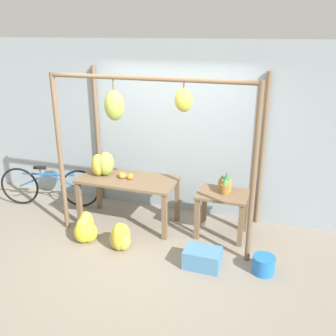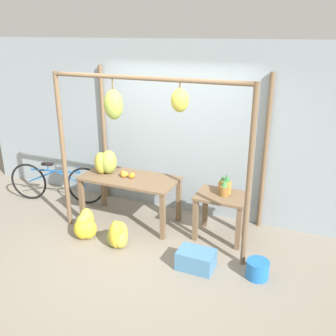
# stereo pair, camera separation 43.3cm
# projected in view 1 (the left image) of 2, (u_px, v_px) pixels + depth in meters

# --- Properties ---
(ground_plane) EXTENTS (20.00, 20.00, 0.00)m
(ground_plane) POSITION_uv_depth(u_px,v_px,m) (144.00, 250.00, 5.27)
(ground_plane) COLOR gray
(shop_wall_back) EXTENTS (8.00, 0.08, 2.80)m
(shop_wall_back) POSITION_uv_depth(u_px,v_px,m) (176.00, 130.00, 6.08)
(shop_wall_back) COLOR #99A8B2
(shop_wall_back) RESTS_ON ground_plane
(stall_awning) EXTENTS (2.87, 1.28, 2.38)m
(stall_awning) POSITION_uv_depth(u_px,v_px,m) (151.00, 127.00, 5.17)
(stall_awning) COLOR brown
(stall_awning) RESTS_ON ground_plane
(display_table_main) EXTENTS (1.52, 0.73, 0.76)m
(display_table_main) POSITION_uv_depth(u_px,v_px,m) (128.00, 185.00, 5.83)
(display_table_main) COLOR brown
(display_table_main) RESTS_ON ground_plane
(display_table_side) EXTENTS (0.74, 0.56, 0.69)m
(display_table_side) POSITION_uv_depth(u_px,v_px,m) (222.00, 204.00, 5.51)
(display_table_side) COLOR brown
(display_table_side) RESTS_ON ground_plane
(banana_pile_on_table) EXTENTS (0.38, 0.35, 0.38)m
(banana_pile_on_table) POSITION_uv_depth(u_px,v_px,m) (102.00, 164.00, 5.86)
(banana_pile_on_table) COLOR #9EB247
(banana_pile_on_table) RESTS_ON display_table_main
(orange_pile) EXTENTS (0.26, 0.13, 0.09)m
(orange_pile) POSITION_uv_depth(u_px,v_px,m) (125.00, 176.00, 5.77)
(orange_pile) COLOR orange
(orange_pile) RESTS_ON display_table_main
(pineapple_cluster) EXTENTS (0.21, 0.29, 0.30)m
(pineapple_cluster) POSITION_uv_depth(u_px,v_px,m) (225.00, 184.00, 5.47)
(pineapple_cluster) COLOR #B27F38
(pineapple_cluster) RESTS_ON display_table_side
(banana_pile_ground_left) EXTENTS (0.45, 0.47, 0.41)m
(banana_pile_ground_left) POSITION_uv_depth(u_px,v_px,m) (85.00, 229.00, 5.48)
(banana_pile_ground_left) COLOR gold
(banana_pile_ground_left) RESTS_ON ground_plane
(banana_pile_ground_right) EXTENTS (0.37, 0.41, 0.43)m
(banana_pile_ground_right) POSITION_uv_depth(u_px,v_px,m) (120.00, 238.00, 5.26)
(banana_pile_ground_right) COLOR gold
(banana_pile_ground_right) RESTS_ON ground_plane
(fruit_crate_white) EXTENTS (0.47, 0.33, 0.25)m
(fruit_crate_white) POSITION_uv_depth(u_px,v_px,m) (202.00, 258.00, 4.88)
(fruit_crate_white) COLOR #4C84B2
(fruit_crate_white) RESTS_ON ground_plane
(blue_bucket) EXTENTS (0.29, 0.29, 0.23)m
(blue_bucket) POSITION_uv_depth(u_px,v_px,m) (264.00, 265.00, 4.75)
(blue_bucket) COLOR blue
(blue_bucket) RESTS_ON ground_plane
(parked_bicycle) EXTENTS (1.74, 0.44, 0.72)m
(parked_bicycle) POSITION_uv_depth(u_px,v_px,m) (49.00, 186.00, 6.51)
(parked_bicycle) COLOR black
(parked_bicycle) RESTS_ON ground_plane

